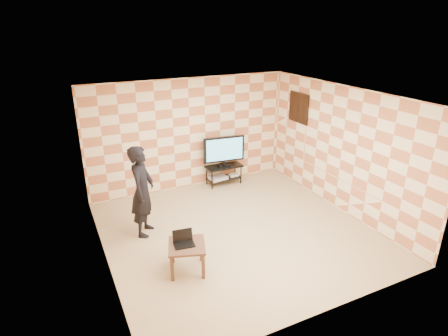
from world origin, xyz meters
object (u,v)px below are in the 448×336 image
Objects in this scene: tv_stand at (224,171)px; tv at (224,150)px; side_table at (187,249)px; person at (142,191)px.

tv is at bearing -83.34° from tv_stand.
tv_stand is 0.88× the size of tv.
side_table is 1.60m from person.
side_table is at bearing -125.63° from tv_stand.
tv is (0.00, -0.00, 0.56)m from tv_stand.
person reaches higher than side_table.
tv is 3.64m from side_table.
person is at bearing -149.21° from tv_stand.
tv_stand is 2.87m from person.
tv is 0.58× the size of person.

